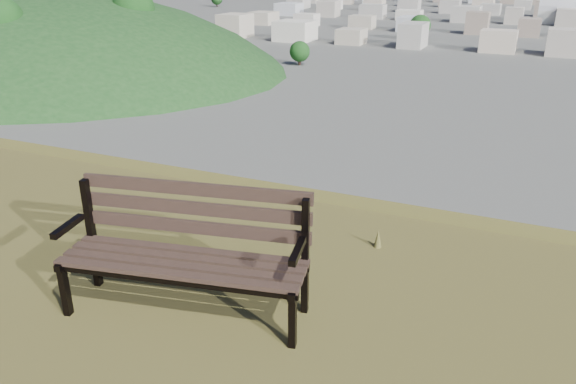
% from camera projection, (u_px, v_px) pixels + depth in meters
% --- Properties ---
extents(park_bench, '(1.99, 0.97, 1.00)m').
position_uv_depth(park_bench, '(187.00, 245.00, 4.36)').
color(park_bench, '#3D2A23').
rests_on(park_bench, hilltop_mesa).
extents(green_wooded_hill, '(167.48, 133.98, 83.74)m').
position_uv_depth(green_wooded_hill, '(38.00, 68.00, 158.14)').
color(green_wooded_hill, '#143715').
rests_on(green_wooded_hill, ground).
extents(city_blocks, '(395.00, 361.00, 7.00)m').
position_uv_depth(city_blocks, '(543.00, 5.00, 345.49)').
color(city_blocks, beige).
rests_on(city_blocks, ground).
extents(city_trees, '(406.52, 387.20, 9.98)m').
position_uv_depth(city_trees, '(485.00, 10.00, 291.08)').
color(city_trees, black).
rests_on(city_trees, ground).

